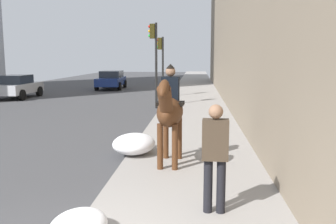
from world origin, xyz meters
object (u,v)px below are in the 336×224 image
(pedestrian_greeting, at_px, (215,151))
(car_mid_lane, at_px, (17,86))
(traffic_light_near_curb, at_px, (154,52))
(car_near_lane, at_px, (111,79))
(traffic_light_far_curb, at_px, (161,57))
(mounted_horse_near, at_px, (170,110))

(pedestrian_greeting, relative_size, car_mid_lane, 0.44)
(pedestrian_greeting, distance_m, traffic_light_near_curb, 13.04)
(car_near_lane, bearing_deg, traffic_light_near_curb, 20.73)
(traffic_light_near_curb, bearing_deg, pedestrian_greeting, -169.53)
(car_mid_lane, height_order, traffic_light_near_curb, traffic_light_near_curb)
(pedestrian_greeting, distance_m, traffic_light_far_curb, 17.28)
(car_near_lane, bearing_deg, car_mid_lane, -33.27)
(car_mid_lane, bearing_deg, pedestrian_greeting, -145.22)
(pedestrian_greeting, distance_m, car_near_lane, 24.76)
(mounted_horse_near, relative_size, car_mid_lane, 0.58)
(mounted_horse_near, distance_m, car_near_lane, 22.06)
(car_near_lane, relative_size, car_mid_lane, 1.15)
(traffic_light_far_curb, bearing_deg, car_near_lane, 34.61)
(mounted_horse_near, bearing_deg, car_near_lane, -160.45)
(mounted_horse_near, distance_m, traffic_light_near_curb, 10.35)
(traffic_light_far_curb, bearing_deg, pedestrian_greeting, -171.92)
(traffic_light_far_curb, bearing_deg, traffic_light_near_curb, -179.07)
(mounted_horse_near, height_order, car_near_lane, mounted_horse_near)
(mounted_horse_near, relative_size, car_near_lane, 0.51)
(traffic_light_near_curb, xyz_separation_m, traffic_light_far_curb, (4.34, 0.07, -0.27))
(mounted_horse_near, distance_m, pedestrian_greeting, 2.73)
(mounted_horse_near, height_order, traffic_light_far_curb, traffic_light_far_curb)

